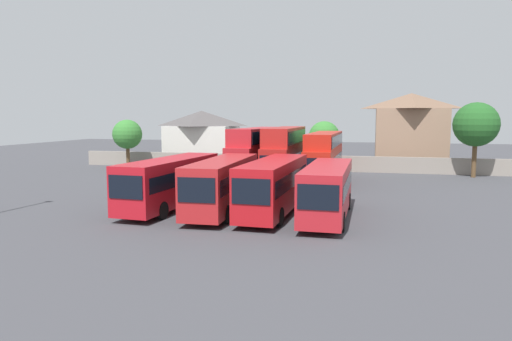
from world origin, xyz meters
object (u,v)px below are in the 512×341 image
house_terrace_left (202,136)px  house_terrace_centre (410,130)px  bus_2 (223,182)px  tree_right_of_lot (476,125)px  bus_3 (274,183)px  bus_6 (285,152)px  tree_left_of_lot (127,135)px  bus_1 (171,180)px  bus_4 (327,188)px  bus_7 (324,154)px  bus_5 (257,151)px  tree_behind_wall (324,137)px

house_terrace_left → house_terrace_centre: 27.13m
bus_2 → tree_right_of_lot: (19.87, 22.89, 3.47)m
bus_3 → bus_6: bearing=-170.7°
bus_3 → tree_left_of_lot: 31.47m
bus_2 → house_terrace_centre: 34.49m
bus_1 → house_terrace_centre: (17.96, 31.09, 2.69)m
bus_1 → bus_2: bearing=89.5°
bus_4 → house_terrace_centre: bearing=167.4°
bus_7 → tree_right_of_lot: 16.76m
bus_2 → bus_6: 14.81m
bus_5 → tree_right_of_lot: bearing=114.4°
bus_5 → bus_1: bearing=-5.3°
bus_6 → house_terrace_left: bearing=-138.4°
tree_behind_wall → house_terrace_left: bearing=168.5°
bus_4 → tree_behind_wall: bearing=-173.7°
bus_3 → house_terrace_centre: house_terrace_centre is taller
house_terrace_centre → bus_4: bearing=-102.8°
bus_2 → tree_left_of_lot: size_ratio=1.86×
bus_7 → house_terrace_left: bearing=-129.5°
bus_1 → bus_7: bus_7 is taller
bus_6 → tree_right_of_lot: tree_right_of_lot is taller
house_terrace_centre → tree_left_of_lot: house_terrace_centre is taller
bus_2 → house_terrace_centre: size_ratio=1.21×
bus_4 → tree_left_of_lot: tree_left_of_lot is taller
bus_3 → house_terrace_left: size_ratio=1.18×
house_terrace_centre → tree_left_of_lot: (-33.32, -9.46, -0.52)m
bus_1 → house_terrace_centre: house_terrace_centre is taller
bus_4 → tree_left_of_lot: (-26.11, 22.37, 2.23)m
bus_4 → house_terrace_left: bearing=-147.4°
house_terrace_centre → bus_7: bearing=-119.4°
bus_3 → bus_7: (1.71, 15.26, 0.71)m
bus_6 → tree_left_of_lot: tree_left_of_lot is taller
bus_2 → bus_7: bus_7 is taller
house_terrace_centre → tree_right_of_lot: (5.74, -8.46, 0.81)m
house_terrace_left → tree_right_of_lot: bearing=-13.6°
bus_5 → bus_7: bearing=97.1°
house_terrace_left → house_terrace_centre: bearing=1.1°
bus_5 → tree_behind_wall: bearing=160.7°
bus_2 → tree_left_of_lot: (-19.19, 21.89, 2.15)m
bus_3 → tree_right_of_lot: bearing=145.8°
bus_3 → bus_7: 15.37m
bus_5 → house_terrace_left: bearing=-139.7°
bus_1 → bus_4: (10.75, -0.74, -0.06)m
house_terrace_centre → tree_right_of_lot: bearing=-55.8°
bus_4 → bus_1: bearing=-93.7°
bus_7 → bus_5: bearing=-86.0°
bus_7 → bus_6: bearing=-78.7°
bus_6 → tree_behind_wall: tree_behind_wall is taller
bus_7 → tree_left_of_lot: 25.23m
bus_4 → tree_right_of_lot: bearing=151.2°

